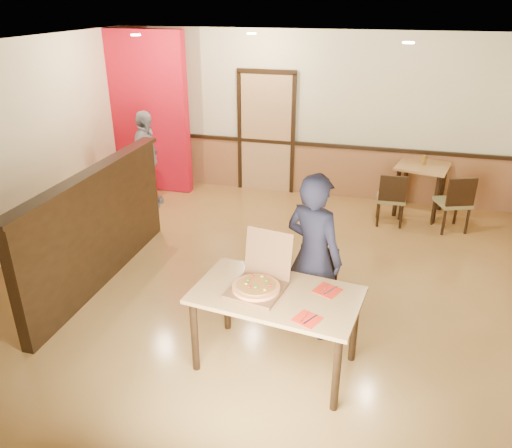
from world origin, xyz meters
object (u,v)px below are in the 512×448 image
(main_table, at_px, (276,303))
(diner_chair, at_px, (315,285))
(side_chair_right, at_px, (455,201))
(condiment, at_px, (423,160))
(passerby, at_px, (147,160))
(side_table, at_px, (422,176))
(pizza_box, at_px, (258,283))
(side_chair_left, at_px, (391,197))
(diner, at_px, (313,256))

(main_table, xyz_separation_m, diner_chair, (0.25, 0.79, -0.23))
(side_chair_right, distance_m, condiment, 0.89)
(passerby, bearing_deg, side_table, -87.43)
(side_table, height_order, pizza_box, pizza_box)
(side_chair_left, bearing_deg, passerby, 0.93)
(main_table, height_order, pizza_box, pizza_box)
(side_chair_left, relative_size, side_table, 0.92)
(diner_chair, xyz_separation_m, condiment, (1.18, 3.48, 0.43))
(diner_chair, bearing_deg, side_chair_left, 81.06)
(side_chair_right, relative_size, side_table, 0.97)
(diner, height_order, condiment, diner)
(diner_chair, bearing_deg, diner, -91.02)
(side_chair_left, bearing_deg, pizza_box, 69.62)
(diner_chair, height_order, side_chair_right, side_chair_right)
(side_chair_right, height_order, pizza_box, pizza_box)
(main_table, bearing_deg, side_chair_left, 82.21)
(side_table, relative_size, pizza_box, 1.48)
(diner, bearing_deg, pizza_box, 82.60)
(side_table, distance_m, passerby, 4.50)
(main_table, height_order, diner, diner)
(main_table, height_order, passerby, passerby)
(side_chair_right, relative_size, pizza_box, 1.43)
(main_table, height_order, side_chair_left, side_chair_left)
(side_chair_left, relative_size, diner, 0.48)
(diner, relative_size, pizza_box, 2.84)
(main_table, distance_m, passerby, 4.52)
(diner_chair, height_order, pizza_box, pizza_box)
(main_table, xyz_separation_m, side_table, (1.44, 4.26, -0.06))
(side_chair_right, bearing_deg, side_table, -73.08)
(main_table, bearing_deg, condiment, 78.96)
(side_chair_right, xyz_separation_m, side_table, (-0.47, 0.61, 0.15))
(main_table, height_order, side_chair_right, side_chair_right)
(diner_chair, height_order, side_table, diner_chair)
(main_table, height_order, side_table, side_table)
(diner, distance_m, condiment, 3.81)
(diner, relative_size, condiment, 11.83)
(main_table, bearing_deg, side_chair_right, 69.75)
(passerby, distance_m, pizza_box, 4.39)
(main_table, relative_size, condiment, 10.75)
(passerby, bearing_deg, main_table, -147.17)
(side_chair_right, distance_m, diner, 3.46)
(diner_chair, relative_size, side_chair_right, 0.97)
(pizza_box, bearing_deg, side_chair_right, 70.01)
(pizza_box, bearing_deg, diner_chair, 70.77)
(side_table, bearing_deg, side_chair_right, -52.27)
(diner, distance_m, pizza_box, 0.75)
(diner_chair, bearing_deg, condiment, 76.93)
(diner_chair, relative_size, pizza_box, 1.39)
(diner, bearing_deg, passerby, -14.56)
(passerby, bearing_deg, pizza_box, -148.70)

